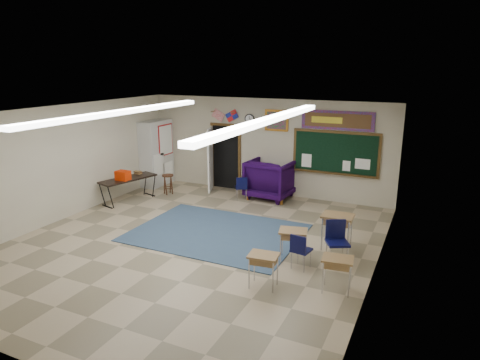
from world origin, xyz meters
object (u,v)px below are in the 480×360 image
at_px(student_desk_front_right, 337,230).
at_px(folding_table, 129,189).
at_px(wingback_armchair, 271,179).
at_px(wooden_stool, 168,184).
at_px(student_desk_front_left, 293,244).

relative_size(student_desk_front_right, folding_table, 0.44).
xyz_separation_m(wingback_armchair, wooden_stool, (-3.09, -1.02, -0.28)).
distance_m(student_desk_front_left, wooden_stool, 5.90).
distance_m(folding_table, wooden_stool, 1.30).
relative_size(student_desk_front_right, wooden_stool, 1.29).
bearing_deg(folding_table, wooden_stool, 75.06).
xyz_separation_m(student_desk_front_right, wooden_stool, (-5.81, 1.96, -0.13)).
bearing_deg(folding_table, student_desk_front_left, -2.46).
bearing_deg(student_desk_front_right, wingback_armchair, 131.22).
bearing_deg(wingback_armchair, student_desk_front_right, 136.88).
distance_m(student_desk_front_left, folding_table, 6.04).
xyz_separation_m(folding_table, wooden_stool, (0.65, 1.12, -0.07)).
bearing_deg(folding_table, student_desk_front_right, 7.63).
relative_size(wingback_armchair, folding_table, 0.72).
bearing_deg(student_desk_front_right, student_desk_front_left, -126.68).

